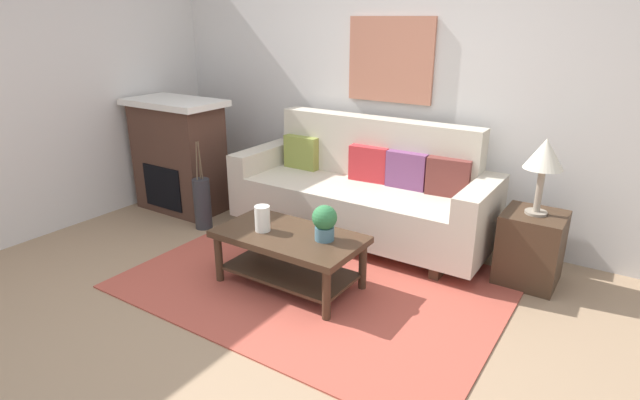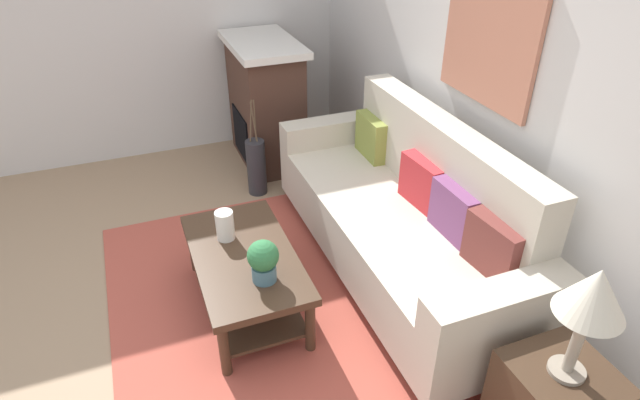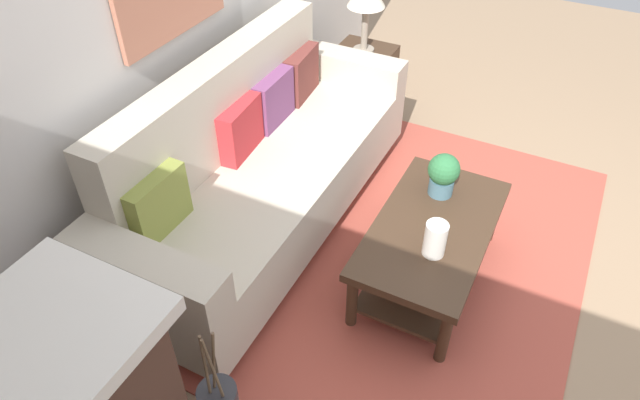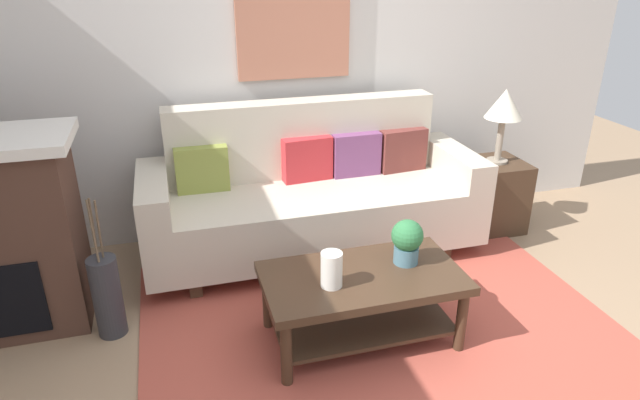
# 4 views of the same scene
# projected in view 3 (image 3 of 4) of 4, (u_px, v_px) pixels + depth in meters

# --- Properties ---
(ground_plane) EXTENTS (9.30, 9.30, 0.00)m
(ground_plane) POSITION_uv_depth(u_px,v_px,m) (490.00, 282.00, 3.30)
(ground_plane) COLOR #9E7F60
(area_rug) EXTENTS (2.76, 2.00, 0.01)m
(area_rug) POSITION_uv_depth(u_px,v_px,m) (409.00, 253.00, 3.47)
(area_rug) COLOR #B24C3D
(area_rug) RESTS_ON ground_plane
(couch) EXTENTS (2.37, 0.84, 1.08)m
(couch) POSITION_uv_depth(u_px,v_px,m) (261.00, 168.00, 3.42)
(couch) COLOR beige
(couch) RESTS_ON ground_plane
(throw_pillow_olive) EXTENTS (0.36, 0.12, 0.32)m
(throw_pillow_olive) POSITION_uv_depth(u_px,v_px,m) (157.00, 204.00, 2.80)
(throw_pillow_olive) COLOR olive
(throw_pillow_olive) RESTS_ON couch
(throw_pillow_crimson) EXTENTS (0.37, 0.15, 0.32)m
(throw_pillow_crimson) POSITION_uv_depth(u_px,v_px,m) (240.00, 129.00, 3.30)
(throw_pillow_crimson) COLOR red
(throw_pillow_crimson) RESTS_ON couch
(throw_pillow_plum) EXTENTS (0.36, 0.13, 0.32)m
(throw_pillow_plum) POSITION_uv_depth(u_px,v_px,m) (272.00, 99.00, 3.56)
(throw_pillow_plum) COLOR #7A4270
(throw_pillow_plum) RESTS_ON couch
(throw_pillow_maroon) EXTENTS (0.37, 0.15, 0.32)m
(throw_pillow_maroon) POSITION_uv_depth(u_px,v_px,m) (301.00, 74.00, 3.81)
(throw_pillow_maroon) COLOR brown
(throw_pillow_maroon) RESTS_ON couch
(coffee_table) EXTENTS (1.10, 0.60, 0.43)m
(coffee_table) POSITION_uv_depth(u_px,v_px,m) (431.00, 240.00, 3.12)
(coffee_table) COLOR #422D1E
(coffee_table) RESTS_ON ground_plane
(tabletop_vase) EXTENTS (0.12, 0.12, 0.19)m
(tabletop_vase) POSITION_uv_depth(u_px,v_px,m) (435.00, 239.00, 2.83)
(tabletop_vase) COLOR white
(tabletop_vase) RESTS_ON coffee_table
(potted_plant_tabletop) EXTENTS (0.18, 0.18, 0.26)m
(potted_plant_tabletop) POSITION_uv_depth(u_px,v_px,m) (443.00, 174.00, 3.16)
(potted_plant_tabletop) COLOR slate
(potted_plant_tabletop) RESTS_ON coffee_table
(side_table) EXTENTS (0.44, 0.44, 0.56)m
(side_table) POSITION_uv_depth(u_px,v_px,m) (362.00, 83.00, 4.52)
(side_table) COLOR #422D1E
(side_table) RESTS_ON ground_plane
(floor_vase_branch_a) EXTENTS (0.02, 0.05, 0.36)m
(floor_vase_branch_a) POSITION_uv_depth(u_px,v_px,m) (214.00, 361.00, 2.12)
(floor_vase_branch_a) COLOR brown
(floor_vase_branch_a) RESTS_ON floor_vase
(floor_vase_branch_b) EXTENTS (0.02, 0.01, 0.36)m
(floor_vase_branch_b) POSITION_uv_depth(u_px,v_px,m) (205.00, 366.00, 2.11)
(floor_vase_branch_b) COLOR brown
(floor_vase_branch_b) RESTS_ON floor_vase
(floor_vase_branch_c) EXTENTS (0.02, 0.05, 0.36)m
(floor_vase_branch_c) POSITION_uv_depth(u_px,v_px,m) (213.00, 369.00, 2.10)
(floor_vase_branch_c) COLOR brown
(floor_vase_branch_c) RESTS_ON floor_vase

